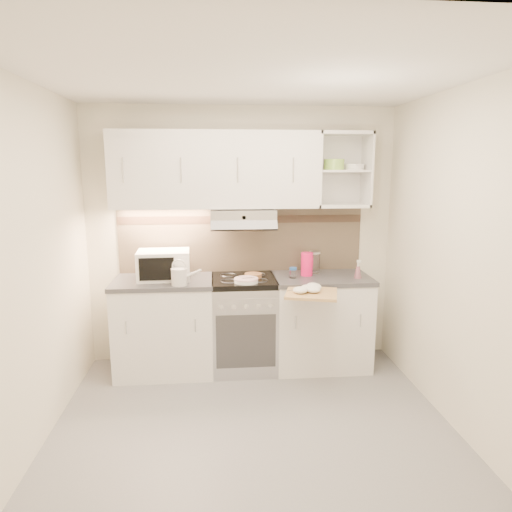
# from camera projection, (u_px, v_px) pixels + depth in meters

# --- Properties ---
(ground) EXTENTS (3.00, 3.00, 0.00)m
(ground) POSITION_uv_depth(u_px,v_px,m) (254.00, 430.00, 3.40)
(ground) COLOR gray
(ground) RESTS_ON ground
(room_shell) EXTENTS (3.04, 2.84, 2.52)m
(room_shell) POSITION_uv_depth(u_px,v_px,m) (250.00, 207.00, 3.44)
(room_shell) COLOR silver
(room_shell) RESTS_ON ground
(base_cabinet_left) EXTENTS (0.90, 0.60, 0.86)m
(base_cabinet_left) POSITION_uv_depth(u_px,v_px,m) (165.00, 328.00, 4.32)
(base_cabinet_left) COLOR white
(base_cabinet_left) RESTS_ON ground
(worktop_left) EXTENTS (0.92, 0.62, 0.04)m
(worktop_left) POSITION_uv_depth(u_px,v_px,m) (163.00, 282.00, 4.23)
(worktop_left) COLOR #47474C
(worktop_left) RESTS_ON base_cabinet_left
(base_cabinet_right) EXTENTS (0.90, 0.60, 0.86)m
(base_cabinet_right) POSITION_uv_depth(u_px,v_px,m) (320.00, 323.00, 4.46)
(base_cabinet_right) COLOR white
(base_cabinet_right) RESTS_ON ground
(worktop_right) EXTENTS (0.92, 0.62, 0.04)m
(worktop_right) POSITION_uv_depth(u_px,v_px,m) (322.00, 278.00, 4.37)
(worktop_right) COLOR #47474C
(worktop_right) RESTS_ON base_cabinet_right
(electric_range) EXTENTS (0.60, 0.60, 0.90)m
(electric_range) POSITION_uv_depth(u_px,v_px,m) (244.00, 323.00, 4.38)
(electric_range) COLOR #B7B7BC
(electric_range) RESTS_ON ground
(microwave) EXTENTS (0.49, 0.38, 0.27)m
(microwave) POSITION_uv_depth(u_px,v_px,m) (164.00, 265.00, 4.23)
(microwave) COLOR white
(microwave) RESTS_ON worktop_left
(watering_can) EXTENTS (0.28, 0.14, 0.23)m
(watering_can) POSITION_uv_depth(u_px,v_px,m) (180.00, 276.00, 4.01)
(watering_can) COLOR silver
(watering_can) RESTS_ON worktop_left
(plate_stack) EXTENTS (0.22, 0.22, 0.05)m
(plate_stack) POSITION_uv_depth(u_px,v_px,m) (246.00, 280.00, 4.12)
(plate_stack) COLOR white
(plate_stack) RESTS_ON electric_range
(bread_loaf) EXTENTS (0.16, 0.16, 0.04)m
(bread_loaf) POSITION_uv_depth(u_px,v_px,m) (253.00, 275.00, 4.30)
(bread_loaf) COLOR #B16445
(bread_loaf) RESTS_ON electric_range
(pink_pitcher) EXTENTS (0.12, 0.11, 0.22)m
(pink_pitcher) POSITION_uv_depth(u_px,v_px,m) (307.00, 264.00, 4.37)
(pink_pitcher) COLOR #FF115F
(pink_pitcher) RESTS_ON worktop_right
(glass_jar) EXTENTS (0.11, 0.11, 0.22)m
(glass_jar) POSITION_uv_depth(u_px,v_px,m) (314.00, 262.00, 4.48)
(glass_jar) COLOR silver
(glass_jar) RESTS_ON worktop_right
(spice_jar) EXTENTS (0.07, 0.07, 0.10)m
(spice_jar) POSITION_uv_depth(u_px,v_px,m) (293.00, 273.00, 4.28)
(spice_jar) COLOR white
(spice_jar) RESTS_ON worktop_right
(spray_bottle) EXTENTS (0.07, 0.07, 0.19)m
(spray_bottle) POSITION_uv_depth(u_px,v_px,m) (358.00, 271.00, 4.27)
(spray_bottle) COLOR #FF9CB7
(spray_bottle) RESTS_ON worktop_right
(cutting_board) EXTENTS (0.51, 0.48, 0.02)m
(cutting_board) POSITION_uv_depth(u_px,v_px,m) (311.00, 293.00, 3.87)
(cutting_board) COLOR tan
(cutting_board) RESTS_ON base_cabinet_right
(dish_towel) EXTENTS (0.32, 0.29, 0.07)m
(dish_towel) POSITION_uv_depth(u_px,v_px,m) (306.00, 287.00, 3.88)
(dish_towel) COLOR white
(dish_towel) RESTS_ON cutting_board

